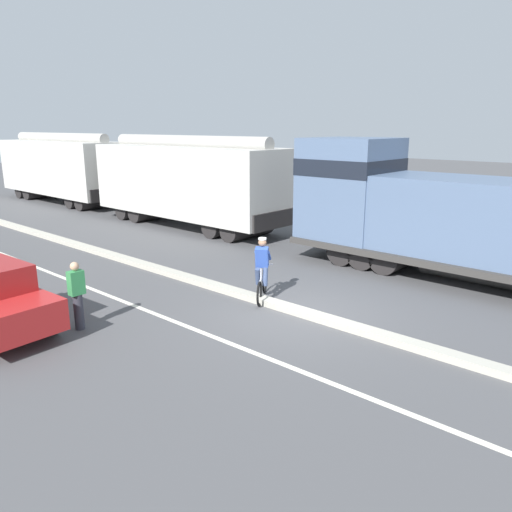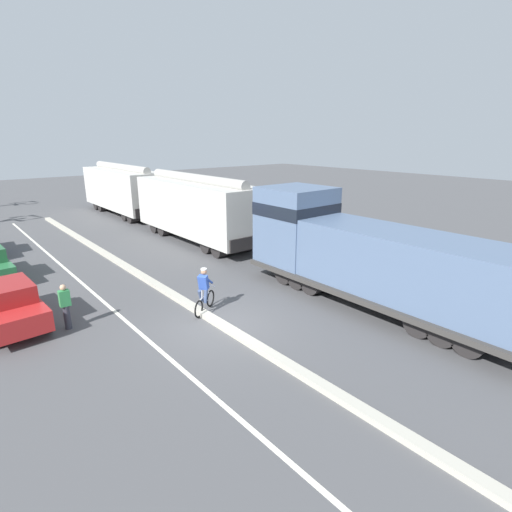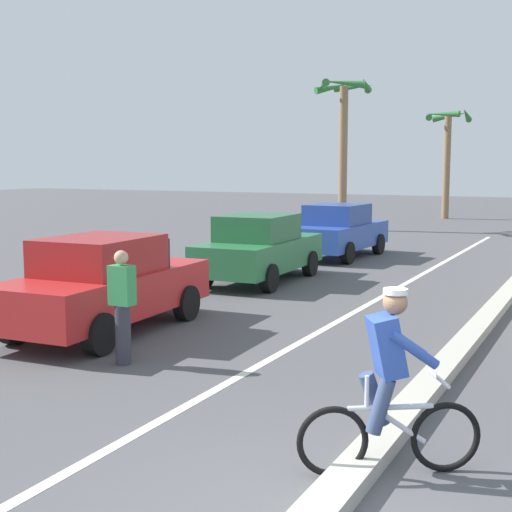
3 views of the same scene
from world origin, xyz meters
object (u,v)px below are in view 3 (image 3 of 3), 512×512
object	(u,v)px
parked_car_blue	(339,231)
palm_tree_near	(447,141)
parked_car_green	(260,248)
palm_tree_far	(343,119)
pedestrian_by_cars	(122,305)
cyclist	(389,387)
parked_car_red	(105,284)

from	to	relation	value
parked_car_blue	palm_tree_near	size ratio (longest dim) A/B	0.75
parked_car_green	parked_car_blue	world-z (taller)	same
parked_car_green	palm_tree_far	distance (m)	14.75
parked_car_blue	pedestrian_by_cars	world-z (taller)	same
parked_car_green	palm_tree_far	xyz separation A→B (m)	(-2.96, 13.91, 3.89)
pedestrian_by_cars	parked_car_blue	bearing A→B (deg)	96.31
parked_car_green	palm_tree_near	distance (m)	22.68
parked_car_green	cyclist	size ratio (longest dim) A/B	2.49
parked_car_green	parked_car_blue	size ratio (longest dim) A/B	1.00
cyclist	parked_car_blue	bearing A→B (deg)	111.91
palm_tree_far	pedestrian_by_cars	distance (m)	22.00
cyclist	palm_tree_near	size ratio (longest dim) A/B	0.30
parked_car_blue	cyclist	bearing A→B (deg)	-68.09
parked_car_red	palm_tree_near	distance (m)	28.46
parked_car_blue	pedestrian_by_cars	bearing A→B (deg)	-83.69
palm_tree_near	cyclist	bearing A→B (deg)	-78.80
parked_car_red	parked_car_green	world-z (taller)	same
cyclist	palm_tree_far	bearing A→B (deg)	110.94
palm_tree_near	pedestrian_by_cars	size ratio (longest dim) A/B	3.52
parked_car_red	palm_tree_near	size ratio (longest dim) A/B	0.75
parked_car_blue	palm_tree_far	world-z (taller)	palm_tree_far
parked_car_green	pedestrian_by_cars	world-z (taller)	same
parked_car_blue	palm_tree_far	size ratio (longest dim) A/B	0.66
palm_tree_far	parked_car_red	bearing A→B (deg)	-81.43
cyclist	pedestrian_by_cars	xyz separation A→B (m)	(-4.37, 1.84, 0.03)
parked_car_blue	cyclist	xyz separation A→B (m)	(5.74, -14.27, 0.00)
cyclist	palm_tree_near	distance (m)	32.34
parked_car_blue	palm_tree_far	xyz separation A→B (m)	(-3.08, 8.77, 3.89)
parked_car_blue	parked_car_green	bearing A→B (deg)	-91.27
palm_tree_near	pedestrian_by_cars	xyz separation A→B (m)	(1.89, -29.73, -3.19)
parked_car_green	pedestrian_by_cars	bearing A→B (deg)	-78.45
cyclist	palm_tree_far	size ratio (longest dim) A/B	0.27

